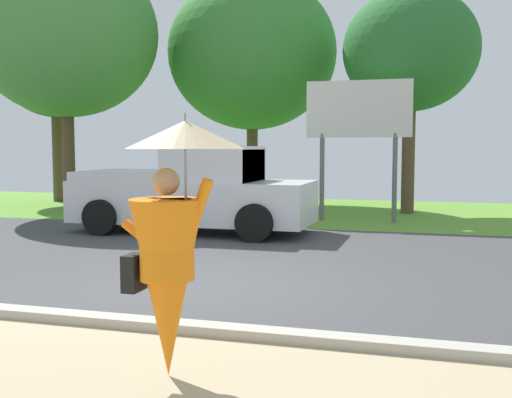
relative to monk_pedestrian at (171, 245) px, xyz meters
name	(u,v)px	position (x,y,z in m)	size (l,w,h in m)	color
ground_plane	(262,253)	(-0.93, 6.09, -1.13)	(40.00, 22.00, 0.20)	#424244
monk_pedestrian	(171,245)	(0.00, 0.00, 0.00)	(1.05, 0.95, 2.13)	orange
pickup_truck	(194,192)	(-3.00, 7.98, -0.21)	(5.20, 2.28, 1.88)	silver
roadside_billboard	(359,119)	(0.22, 10.85, 1.47)	(2.60, 0.12, 3.50)	slate
tree_left_far	(252,53)	(-3.62, 14.59, 3.77)	(5.38, 5.38, 7.31)	brown
tree_center_back	(65,33)	(-8.25, 11.25, 4.05)	(5.31, 5.31, 7.55)	brown
tree_right_mid	(410,51)	(1.35, 13.19, 3.43)	(3.72, 3.72, 6.23)	brown
tree_right_far	(55,68)	(-10.32, 13.77, 3.44)	(3.68, 3.68, 6.21)	brown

